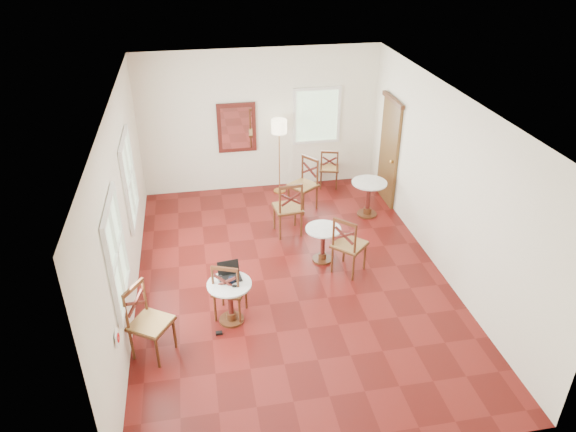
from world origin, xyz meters
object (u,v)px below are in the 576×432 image
object	(u,v)px
cafe_table_near	(230,298)
water_glass	(220,278)
chair_mid_b	(349,245)
navy_mug	(232,280)
chair_mid_a	(288,208)
chair_back_b	(304,184)
cafe_table_mid	(323,241)
power_adapter	(219,333)
chair_near_a	(229,289)
mouse	(234,286)
cafe_table_back	(368,195)
floor_lamp	(279,131)
chair_near_b	(149,322)
laptop	(229,274)
chair_back_a	(329,168)

from	to	relation	value
cafe_table_near	water_glass	distance (m)	0.34
chair_mid_b	navy_mug	bearing A→B (deg)	69.53
chair_mid_a	chair_back_b	xyz separation A→B (m)	(0.49, 0.92, -0.01)
cafe_table_mid	power_adapter	distance (m)	2.50
chair_near_a	navy_mug	bearing A→B (deg)	129.75
chair_near_a	mouse	xyz separation A→B (m)	(0.06, -0.21, 0.21)
power_adapter	chair_mid_a	bearing A→B (deg)	60.06
chair_mid_a	power_adapter	bearing A→B (deg)	54.26
chair_mid_b	mouse	bearing A→B (deg)	72.37
cafe_table_near	cafe_table_back	size ratio (longest dim) A/B	0.93
floor_lamp	chair_mid_b	bearing A→B (deg)	-78.87
floor_lamp	chair_near_b	bearing A→B (deg)	-119.15
laptop	mouse	distance (m)	0.26
chair_back_b	mouse	distance (m)	3.74
cafe_table_near	chair_mid_b	distance (m)	2.23
floor_lamp	water_glass	world-z (taller)	floor_lamp
cafe_table_near	power_adapter	distance (m)	0.52
floor_lamp	water_glass	distance (m)	4.31
cafe_table_back	chair_mid_b	xyz separation A→B (m)	(-0.93, -1.81, 0.08)
chair_mid_a	laptop	bearing A→B (deg)	53.87
chair_near_a	navy_mug	world-z (taller)	chair_near_a
chair_near_b	navy_mug	bearing A→B (deg)	-34.51
cafe_table_back	chair_near_b	distance (m)	5.18
chair_near_a	cafe_table_near	bearing A→B (deg)	109.85
chair_back_b	chair_mid_a	bearing A→B (deg)	-63.40
cafe_table_near	chair_back_b	distance (m)	3.69
cafe_table_near	navy_mug	size ratio (longest dim) A/B	5.98
floor_lamp	mouse	world-z (taller)	floor_lamp
cafe_table_near	water_glass	xyz separation A→B (m)	(-0.12, 0.08, 0.31)
chair_near_a	chair_near_b	bearing A→B (deg)	48.87
chair_near_b	chair_mid_a	bearing A→B (deg)	-7.96
chair_back_b	water_glass	size ratio (longest dim) A/B	11.34
mouse	navy_mug	xyz separation A→B (m)	(-0.03, 0.11, 0.03)
floor_lamp	cafe_table_near	bearing A→B (deg)	-109.16
cafe_table_back	water_glass	xyz separation A→B (m)	(-3.08, -2.64, 0.28)
cafe_table_back	laptop	world-z (taller)	laptop
cafe_table_near	floor_lamp	distance (m)	4.40
chair_mid_b	chair_near_a	bearing A→B (deg)	66.62
floor_lamp	mouse	distance (m)	4.42
chair_mid_a	water_glass	size ratio (longest dim) A/B	11.45
chair_mid_b	mouse	xyz separation A→B (m)	(-1.97, -1.00, 0.17)
navy_mug	chair_mid_a	bearing A→B (deg)	61.62
chair_mid_a	laptop	distance (m)	2.50
cafe_table_near	laptop	distance (m)	0.35
cafe_table_back	chair_back_a	bearing A→B (deg)	107.90
chair_mid_a	floor_lamp	bearing A→B (deg)	-100.14
cafe_table_back	navy_mug	size ratio (longest dim) A/B	6.40
chair_mid_a	chair_mid_b	xyz separation A→B (m)	(0.75, -1.40, -0.01)
chair_near_a	chair_back_a	xyz separation A→B (m)	(2.51, 3.98, -0.04)
cafe_table_back	mouse	xyz separation A→B (m)	(-2.90, -2.82, 0.24)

